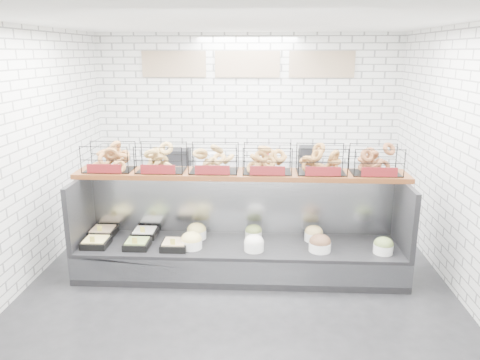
{
  "coord_description": "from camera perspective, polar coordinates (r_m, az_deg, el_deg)",
  "views": [
    {
      "loc": [
        0.28,
        -5.07,
        2.69
      ],
      "look_at": [
        -0.0,
        0.45,
        1.17
      ],
      "focal_mm": 35.0,
      "sensor_mm": 36.0,
      "label": 1
    }
  ],
  "objects": [
    {
      "name": "bagel_shelf",
      "position": [
        5.74,
        0.06,
        2.32
      ],
      "size": [
        4.1,
        0.5,
        0.4
      ],
      "color": "#4E2610",
      "rests_on": "display_case"
    },
    {
      "name": "display_case",
      "position": [
        5.91,
        -0.17,
        -8.22
      ],
      "size": [
        4.0,
        0.9,
        1.2
      ],
      "color": "black",
      "rests_on": "ground"
    },
    {
      "name": "prep_counter",
      "position": [
        7.83,
        0.71,
        -1.15
      ],
      "size": [
        4.0,
        0.6,
        1.2
      ],
      "color": "#93969B",
      "rests_on": "ground"
    },
    {
      "name": "ground",
      "position": [
        5.75,
        -0.2,
        -12.58
      ],
      "size": [
        5.5,
        5.5,
        0.0
      ],
      "primitive_type": "plane",
      "color": "black",
      "rests_on": "ground"
    },
    {
      "name": "room_shell",
      "position": [
        5.71,
        0.11,
        8.98
      ],
      "size": [
        5.02,
        5.51,
        3.01
      ],
      "color": "white",
      "rests_on": "ground"
    }
  ]
}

